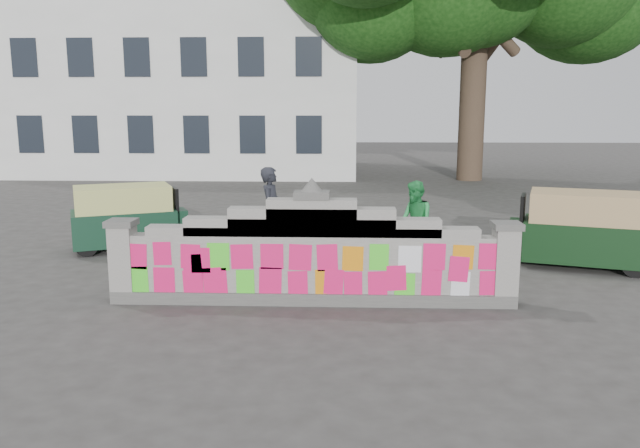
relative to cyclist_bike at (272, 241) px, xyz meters
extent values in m
plane|color=#383533|center=(0.91, -2.35, -0.50)|extent=(100.00, 100.00, 0.00)
cube|color=#4C4C49|center=(0.91, -2.35, -0.40)|extent=(6.40, 0.42, 0.20)
cube|color=gray|center=(0.91, -2.35, 0.10)|extent=(6.40, 0.32, 1.00)
cube|color=gray|center=(0.91, -2.35, 0.67)|extent=(5.20, 0.32, 0.14)
cube|color=gray|center=(0.91, -2.35, 0.74)|extent=(4.00, 0.32, 0.28)
cube|color=gray|center=(0.91, -2.35, 0.82)|extent=(2.60, 0.32, 0.44)
cube|color=gray|center=(0.91, -2.35, 0.89)|extent=(1.40, 0.32, 0.58)
cube|color=#4C4C49|center=(0.91, -2.35, 1.24)|extent=(0.55, 0.36, 0.12)
cone|color=#4C4C49|center=(0.91, -2.35, 1.40)|extent=(0.36, 0.36, 0.22)
cube|color=gray|center=(-2.11, -2.35, 0.12)|extent=(0.36, 0.40, 1.24)
cube|color=#4C4C49|center=(-2.11, -2.35, 0.78)|extent=(0.44, 0.44, 0.10)
cube|color=gray|center=(3.93, -2.35, 0.12)|extent=(0.36, 0.40, 1.24)
cube|color=#4C4C49|center=(3.93, -2.35, 0.78)|extent=(0.44, 0.44, 0.10)
cube|color=silver|center=(-6.09, 19.65, 3.50)|extent=(16.00, 10.00, 8.00)
cylinder|color=#38281E|center=(6.91, 15.65, 2.50)|extent=(1.10, 1.10, 6.00)
imported|color=black|center=(0.00, 0.00, 0.00)|extent=(2.00, 0.95, 1.01)
imported|color=#212229|center=(0.00, 0.00, 0.35)|extent=(0.50, 0.68, 1.71)
imported|color=green|center=(2.84, 0.54, 0.32)|extent=(0.80, 0.93, 1.64)
cube|color=#113421|center=(-3.45, 1.44, -0.01)|extent=(2.47, 1.97, 0.72)
cube|color=#C5C86B|center=(-3.45, 1.44, 0.63)|extent=(2.28, 1.85, 0.54)
cube|color=#113421|center=(-2.41, 1.91, -0.01)|extent=(0.67, 0.76, 0.63)
cube|color=black|center=(-2.41, 1.91, 0.54)|extent=(0.33, 0.61, 0.54)
cylinder|color=black|center=(-2.33, 1.94, -0.28)|extent=(0.46, 0.28, 0.45)
cylinder|color=black|center=(-3.99, 0.65, -0.28)|extent=(0.46, 0.28, 0.45)
cylinder|color=black|center=(-4.39, 1.56, -0.28)|extent=(0.46, 0.28, 0.45)
cube|color=black|center=(6.12, 0.18, 0.02)|extent=(2.55, 1.88, 0.76)
cube|color=tan|center=(6.12, 0.18, 0.68)|extent=(2.36, 1.78, 0.57)
cube|color=black|center=(4.99, 0.55, 0.02)|extent=(0.66, 0.78, 0.67)
cube|color=black|center=(4.99, 0.55, 0.59)|extent=(0.28, 0.66, 0.57)
cylinder|color=black|center=(4.90, 0.58, -0.27)|extent=(0.49, 0.26, 0.48)
cylinder|color=black|center=(7.09, 0.41, -0.27)|extent=(0.49, 0.26, 0.48)
cylinder|color=black|center=(6.77, -0.58, -0.27)|extent=(0.49, 0.26, 0.48)
camera|label=1|loc=(1.41, -11.91, 2.54)|focal=35.00mm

